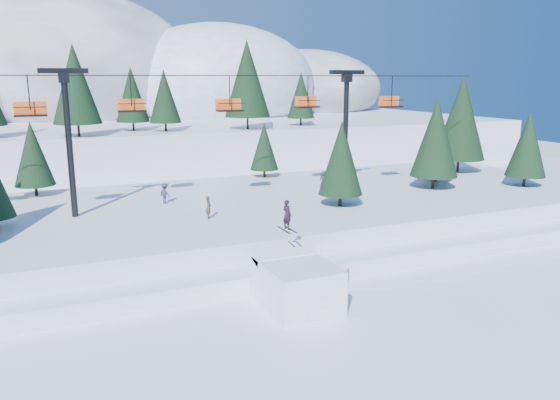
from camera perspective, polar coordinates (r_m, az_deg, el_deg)
name	(u,v)px	position (r m, az deg, el deg)	size (l,w,h in m)	color
ground	(299,330)	(27.55, 1.96, -13.47)	(160.00, 160.00, 0.00)	white
mid_shelf	(199,220)	(43.08, -8.46, -2.13)	(70.00, 22.00, 2.50)	white
berm	(243,269)	(34.15, -3.90, -7.20)	(70.00, 6.00, 1.10)	white
mountain_ridge	(74,94)	(95.82, -20.68, 10.34)	(119.00, 60.33, 26.46)	white
jump_kicker	(296,283)	(29.74, 1.73, -8.64)	(3.61, 4.91, 5.62)	white
chairlift	(211,116)	(42.16, -7.24, 8.72)	(46.00, 3.21, 10.28)	black
conifer_stand	(225,144)	(42.58, -5.79, 5.87)	(61.81, 18.16, 10.30)	black
distant_skiers	(143,200)	(41.54, -14.14, 0.02)	(28.78, 7.17, 1.81)	#3B233F
banner_near	(331,279)	(32.60, 5.40, -8.23)	(2.76, 0.78, 0.90)	black
banner_far	(400,260)	(36.65, 12.48, -6.10)	(2.78, 0.72, 0.90)	black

